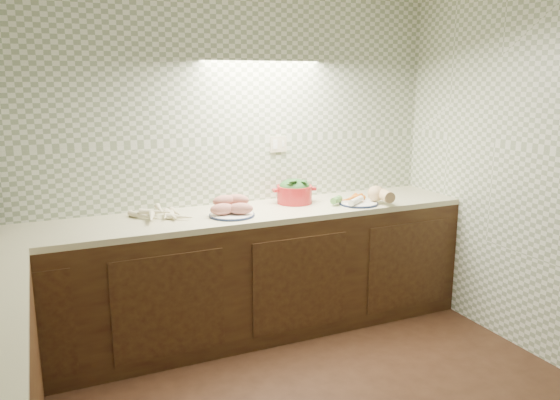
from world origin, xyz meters
name	(u,v)px	position (x,y,z in m)	size (l,w,h in m)	color
room	(334,123)	(0.00, 0.00, 1.63)	(3.60, 3.60, 2.60)	black
counter	(148,347)	(-0.68, 0.68, 0.45)	(3.60, 3.60, 0.90)	black
parsnip_pile	(162,213)	(-0.39, 1.58, 0.93)	(0.40, 0.29, 0.07)	beige
sweet_potato_plate	(231,208)	(0.05, 1.43, 0.95)	(0.31, 0.31, 0.14)	#121C3C
onion_bowl	(229,204)	(0.09, 1.62, 0.94)	(0.13, 0.13, 0.10)	black
dutch_oven	(294,191)	(0.60, 1.60, 0.99)	(0.33, 0.30, 0.18)	#AB1D20
veg_plate	(366,197)	(1.07, 1.36, 0.95)	(0.46, 0.31, 0.13)	#121C3C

